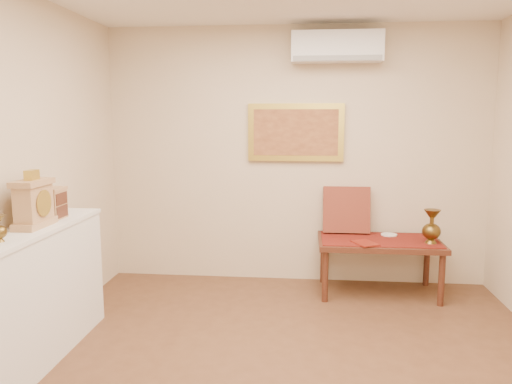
# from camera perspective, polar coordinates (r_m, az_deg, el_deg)

# --- Properties ---
(wall_back) EXTENTS (4.00, 0.02, 2.70)m
(wall_back) POSITION_cam_1_polar(r_m,az_deg,el_deg) (5.32, 4.54, 4.12)
(wall_back) COLOR beige
(wall_back) RESTS_ON ground
(wall_front) EXTENTS (4.00, 0.02, 2.70)m
(wall_front) POSITION_cam_1_polar(r_m,az_deg,el_deg) (0.90, -2.03, -18.27)
(wall_front) COLOR beige
(wall_front) RESTS_ON ground
(table_cloth) EXTENTS (1.14, 0.59, 0.01)m
(table_cloth) POSITION_cam_1_polar(r_m,az_deg,el_deg) (5.13, 13.92, -5.29)
(table_cloth) COLOR maroon
(table_cloth) RESTS_ON low_table
(brass_urn_tall) EXTENTS (0.18, 0.18, 0.40)m
(brass_urn_tall) POSITION_cam_1_polar(r_m,az_deg,el_deg) (5.07, 19.45, -3.32)
(brass_urn_tall) COLOR brown
(brass_urn_tall) RESTS_ON table_cloth
(plate) EXTENTS (0.16, 0.16, 0.01)m
(plate) POSITION_cam_1_polar(r_m,az_deg,el_deg) (5.31, 14.96, -4.73)
(plate) COLOR white
(plate) RESTS_ON table_cloth
(menu) EXTENTS (0.27, 0.30, 0.01)m
(menu) POSITION_cam_1_polar(r_m,az_deg,el_deg) (4.91, 12.36, -5.73)
(menu) COLOR maroon
(menu) RESTS_ON table_cloth
(cushion) EXTENTS (0.48, 0.20, 0.49)m
(cushion) POSITION_cam_1_polar(r_m,az_deg,el_deg) (5.30, 10.29, -2.02)
(cushion) COLOR #5C121A
(cushion) RESTS_ON table_cloth
(display_ledge) EXTENTS (0.37, 2.02, 0.98)m
(display_ledge) POSITION_cam_1_polar(r_m,az_deg,el_deg) (3.83, -25.63, -11.66)
(display_ledge) COLOR white
(display_ledge) RESTS_ON floor
(mantel_clock) EXTENTS (0.17, 0.36, 0.41)m
(mantel_clock) POSITION_cam_1_polar(r_m,az_deg,el_deg) (3.88, -24.05, -1.15)
(mantel_clock) COLOR tan
(mantel_clock) RESTS_ON display_ledge
(wooden_chest) EXTENTS (0.16, 0.21, 0.24)m
(wooden_chest) POSITION_cam_1_polar(r_m,az_deg,el_deg) (4.14, -22.23, -1.19)
(wooden_chest) COLOR tan
(wooden_chest) RESTS_ON display_ledge
(low_table) EXTENTS (1.20, 0.70, 0.55)m
(low_table) POSITION_cam_1_polar(r_m,az_deg,el_deg) (5.14, 13.89, -6.04)
(low_table) COLOR #4D2417
(low_table) RESTS_ON floor
(painting) EXTENTS (1.00, 0.06, 0.60)m
(painting) POSITION_cam_1_polar(r_m,az_deg,el_deg) (5.28, 4.56, 6.80)
(painting) COLOR gold
(painting) RESTS_ON wall_back
(ac_unit) EXTENTS (0.90, 0.25, 0.30)m
(ac_unit) POSITION_cam_1_polar(r_m,az_deg,el_deg) (5.22, 9.22, 16.04)
(ac_unit) COLOR silver
(ac_unit) RESTS_ON wall_back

